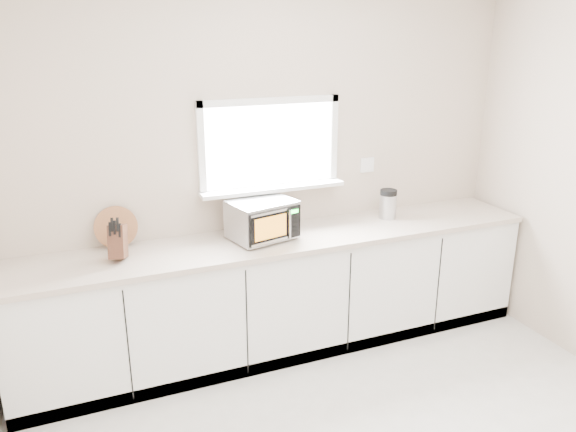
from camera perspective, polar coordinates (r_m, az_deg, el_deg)
back_wall at (r=4.28m, az=-1.90°, el=4.81°), size 4.00×0.17×2.70m
cabinets at (r=4.33m, az=-0.39°, el=-8.02°), size 3.92×0.60×0.88m
countertop at (r=4.14m, az=-0.35°, el=-2.36°), size 3.92×0.64×0.04m
microwave at (r=4.04m, az=-2.62°, el=-0.33°), size 0.51×0.44×0.29m
knife_block at (r=3.84m, az=-16.91°, el=-2.42°), size 0.16×0.23×0.31m
cutting_board at (r=4.06m, az=-17.08°, el=-1.09°), size 0.30×0.07×0.29m
coffee_grinder at (r=4.57m, az=10.12°, el=1.23°), size 0.17×0.17×0.24m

